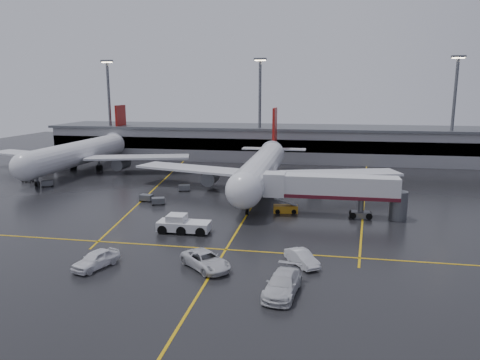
# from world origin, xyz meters

# --- Properties ---
(ground) EXTENTS (220.00, 220.00, 0.00)m
(ground) POSITION_xyz_m (0.00, 0.00, 0.00)
(ground) COLOR black
(ground) RESTS_ON ground
(apron_line_centre) EXTENTS (0.25, 90.00, 0.02)m
(apron_line_centre) POSITION_xyz_m (0.00, 0.00, 0.01)
(apron_line_centre) COLOR gold
(apron_line_centre) RESTS_ON ground
(apron_line_stop) EXTENTS (60.00, 0.25, 0.02)m
(apron_line_stop) POSITION_xyz_m (0.00, -22.00, 0.01)
(apron_line_stop) COLOR gold
(apron_line_stop) RESTS_ON ground
(apron_line_left) EXTENTS (9.99, 69.35, 0.02)m
(apron_line_left) POSITION_xyz_m (-20.00, 10.00, 0.01)
(apron_line_left) COLOR gold
(apron_line_left) RESTS_ON ground
(apron_line_right) EXTENTS (7.57, 69.64, 0.02)m
(apron_line_right) POSITION_xyz_m (18.00, 10.00, 0.01)
(apron_line_right) COLOR gold
(apron_line_right) RESTS_ON ground
(terminal) EXTENTS (122.00, 19.00, 8.60)m
(terminal) POSITION_xyz_m (0.00, 47.93, 4.32)
(terminal) COLOR gray
(terminal) RESTS_ON ground
(light_mast_left) EXTENTS (3.00, 1.20, 25.45)m
(light_mast_left) POSITION_xyz_m (-45.00, 42.00, 14.47)
(light_mast_left) COLOR #595B60
(light_mast_left) RESTS_ON ground
(light_mast_mid) EXTENTS (3.00, 1.20, 25.45)m
(light_mast_mid) POSITION_xyz_m (-5.00, 42.00, 14.47)
(light_mast_mid) COLOR #595B60
(light_mast_mid) RESTS_ON ground
(light_mast_right) EXTENTS (3.00, 1.20, 25.45)m
(light_mast_right) POSITION_xyz_m (40.00, 42.00, 14.47)
(light_mast_right) COLOR #595B60
(light_mast_right) RESTS_ON ground
(main_airliner) EXTENTS (48.80, 45.60, 14.10)m
(main_airliner) POSITION_xyz_m (0.00, 9.70, 4.21)
(main_airliner) COLOR silver
(main_airliner) RESTS_ON ground
(second_airliner) EXTENTS (48.80, 45.60, 14.10)m
(second_airliner) POSITION_xyz_m (-42.00, 21.70, 4.21)
(second_airliner) COLOR silver
(second_airliner) RESTS_ON ground
(jet_bridge) EXTENTS (19.90, 3.40, 6.05)m
(jet_bridge) POSITION_xyz_m (11.87, -6.00, 3.93)
(jet_bridge) COLOR silver
(jet_bridge) RESTS_ON ground
(pushback_tractor) EXTENTS (6.61, 2.86, 2.36)m
(pushback_tractor) POSITION_xyz_m (-6.69, -16.77, 0.94)
(pushback_tractor) COLOR silver
(pushback_tractor) RESTS_ON ground
(belt_loader) EXTENTS (3.71, 2.07, 2.25)m
(belt_loader) POSITION_xyz_m (5.37, -5.09, 0.55)
(belt_loader) COLOR orange
(belt_loader) RESTS_ON ground
(service_van_a) EXTENTS (6.41, 6.23, 1.70)m
(service_van_a) POSITION_xyz_m (-0.82, -27.66, 0.85)
(service_van_a) COLOR silver
(service_van_a) RESTS_ON ground
(service_van_b) EXTENTS (3.50, 6.75, 1.87)m
(service_van_b) POSITION_xyz_m (7.26, -31.96, 0.94)
(service_van_b) COLOR silver
(service_van_b) RESTS_ON ground
(service_van_c) EXTENTS (3.96, 4.77, 1.53)m
(service_van_c) POSITION_xyz_m (8.63, -25.02, 0.77)
(service_van_c) COLOR silver
(service_van_c) RESTS_ON ground
(service_van_d) EXTENTS (3.73, 5.61, 1.77)m
(service_van_d) POSITION_xyz_m (-11.79, -29.41, 0.89)
(service_van_d) COLOR white
(service_van_d) RESTS_ON ground
(baggage_cart_a) EXTENTS (2.34, 1.96, 1.12)m
(baggage_cart_a) POSITION_xyz_m (-14.73, -4.03, 0.63)
(baggage_cart_a) COLOR #595B60
(baggage_cart_a) RESTS_ON ground
(baggage_cart_b) EXTENTS (2.12, 1.50, 1.12)m
(baggage_cart_b) POSITION_xyz_m (-17.39, -2.34, 0.63)
(baggage_cart_b) COLOR #595B60
(baggage_cart_b) RESTS_ON ground
(baggage_cart_c) EXTENTS (2.27, 1.78, 1.12)m
(baggage_cart_c) POSITION_xyz_m (-13.59, 6.05, 0.63)
(baggage_cart_c) COLOR #595B60
(baggage_cart_c) RESTS_ON ground
(baggage_cart_d) EXTENTS (2.03, 1.35, 1.12)m
(baggage_cart_d) POSITION_xyz_m (-46.45, 8.49, 0.63)
(baggage_cart_d) COLOR #595B60
(baggage_cart_d) RESTS_ON ground
(baggage_cart_e) EXTENTS (2.38, 2.15, 1.12)m
(baggage_cart_e) POSITION_xyz_m (-40.07, 5.25, 0.63)
(baggage_cart_e) COLOR #595B60
(baggage_cart_e) RESTS_ON ground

